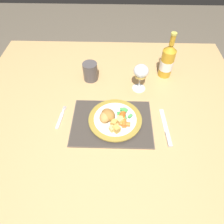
{
  "coord_description": "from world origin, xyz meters",
  "views": [
    {
      "loc": [
        0.03,
        -0.65,
        1.45
      ],
      "look_at": [
        0.02,
        -0.08,
        0.78
      ],
      "focal_mm": 32.0,
      "sensor_mm": 36.0,
      "label": 1
    }
  ],
  "objects": [
    {
      "name": "glazed_carrots",
      "position": [
        0.06,
        -0.12,
        0.78
      ],
      "size": [
        0.06,
        0.08,
        0.02
      ],
      "color": "orange",
      "rests_on": "dinner_plate"
    },
    {
      "name": "ground_plane",
      "position": [
        0.0,
        0.0,
        0.0
      ],
      "size": [
        6.0,
        6.0,
        0.0
      ],
      "primitive_type": "plane",
      "color": "brown"
    },
    {
      "name": "dinner_plate",
      "position": [
        0.03,
        -0.11,
        0.76
      ],
      "size": [
        0.23,
        0.23,
        0.02
      ],
      "color": "silver",
      "rests_on": "placemat"
    },
    {
      "name": "green_beans_pile",
      "position": [
        0.07,
        -0.09,
        0.77
      ],
      "size": [
        0.07,
        0.08,
        0.02
      ],
      "color": "green",
      "rests_on": "dinner_plate"
    },
    {
      "name": "bottle",
      "position": [
        0.29,
        0.23,
        0.83
      ],
      "size": [
        0.07,
        0.07,
        0.24
      ],
      "color": "gold",
      "rests_on": "dining_table"
    },
    {
      "name": "drinking_cup",
      "position": [
        -0.1,
        0.18,
        0.79
      ],
      "size": [
        0.08,
        0.08,
        0.1
      ],
      "color": "#4C4747",
      "rests_on": "dining_table"
    },
    {
      "name": "table_knife",
      "position": [
        0.25,
        -0.15,
        0.74
      ],
      "size": [
        0.03,
        0.2,
        0.01
      ],
      "color": "silver",
      "rests_on": "dining_table"
    },
    {
      "name": "fork",
      "position": [
        -0.22,
        -0.1,
        0.74
      ],
      "size": [
        0.03,
        0.13,
        0.01
      ],
      "color": "silver",
      "rests_on": "dining_table"
    },
    {
      "name": "wine_glass",
      "position": [
        0.15,
        0.11,
        0.85
      ],
      "size": [
        0.07,
        0.07,
        0.15
      ],
      "color": "silver",
      "rests_on": "dining_table"
    },
    {
      "name": "breaded_croquettes",
      "position": [
        -0.01,
        -0.11,
        0.79
      ],
      "size": [
        0.08,
        0.09,
        0.05
      ],
      "color": "tan",
      "rests_on": "dinner_plate"
    },
    {
      "name": "roast_potatoes",
      "position": [
        0.04,
        -0.15,
        0.78
      ],
      "size": [
        0.06,
        0.08,
        0.03
      ],
      "color": "#E5BC66",
      "rests_on": "dinner_plate"
    },
    {
      "name": "placemat",
      "position": [
        0.02,
        -0.11,
        0.74
      ],
      "size": [
        0.35,
        0.26,
        0.01
      ],
      "color": "brown",
      "rests_on": "dining_table"
    },
    {
      "name": "dining_table",
      "position": [
        0.0,
        0.0,
        0.66
      ],
      "size": [
        1.35,
        1.1,
        0.74
      ],
      "color": "tan",
      "rests_on": "ground"
    }
  ]
}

